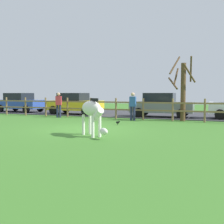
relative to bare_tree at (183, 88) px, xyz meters
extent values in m
plane|color=#3D7528|center=(-3.49, -5.25, -1.88)|extent=(60.00, 60.00, 0.00)
cube|color=#38383D|center=(-3.49, 4.05, -1.85)|extent=(28.00, 7.40, 0.05)
cylinder|color=olive|center=(-12.74, -0.25, -1.23)|extent=(0.11, 0.11, 1.30)
cylinder|color=olive|center=(-10.99, -0.25, -1.23)|extent=(0.11, 0.11, 1.30)
cylinder|color=olive|center=(-9.25, -0.25, -1.23)|extent=(0.11, 0.11, 1.30)
cylinder|color=olive|center=(-7.50, -0.25, -1.23)|extent=(0.11, 0.11, 1.30)
cylinder|color=olive|center=(-5.75, -0.25, -1.23)|extent=(0.11, 0.11, 1.30)
cylinder|color=olive|center=(-4.00, -0.25, -1.23)|extent=(0.11, 0.11, 1.30)
cylinder|color=olive|center=(-2.25, -0.25, -1.23)|extent=(0.11, 0.11, 1.30)
cylinder|color=olive|center=(-0.50, -0.25, -1.23)|extent=(0.11, 0.11, 1.30)
cylinder|color=olive|center=(1.24, -0.25, -1.23)|extent=(0.11, 0.11, 1.30)
cube|color=olive|center=(-4.00, -0.25, -1.30)|extent=(20.98, 0.06, 0.09)
cube|color=olive|center=(-4.00, -0.25, -0.84)|extent=(20.98, 0.06, 0.09)
cylinder|color=#513A23|center=(0.03, 0.01, -0.23)|extent=(0.28, 0.28, 3.30)
cylinder|color=#513A23|center=(-0.50, -0.32, 0.28)|extent=(0.77, 1.15, 0.74)
cylinder|color=#513A23|center=(-0.39, 0.04, 0.68)|extent=(0.16, 0.91, 1.01)
cylinder|color=#513A23|center=(0.39, -0.26, 0.84)|extent=(0.67, 0.83, 1.08)
cylinder|color=#513A23|center=(-0.50, 0.19, 1.34)|extent=(0.48, 1.15, 1.12)
cylinder|color=#513A23|center=(0.43, 0.07, 1.07)|extent=(0.22, 0.90, 1.40)
ellipsoid|color=white|center=(-2.28, -7.02, -0.85)|extent=(1.28, 1.13, 0.56)
cylinder|color=white|center=(-1.87, -7.14, -1.49)|extent=(0.11, 0.11, 0.78)
cylinder|color=white|center=(-2.04, -7.37, -1.49)|extent=(0.11, 0.11, 0.78)
cylinder|color=white|center=(-2.52, -6.67, -1.49)|extent=(0.11, 0.11, 0.78)
cylinder|color=white|center=(-2.68, -6.89, -1.49)|extent=(0.11, 0.11, 0.78)
cylinder|color=white|center=(-1.86, -7.33, -1.03)|extent=(0.61, 0.54, 0.51)
ellipsoid|color=white|center=(-1.52, -7.58, -1.60)|extent=(0.47, 0.42, 0.24)
cube|color=black|center=(-2.08, -7.17, -0.53)|extent=(0.47, 0.37, 0.12)
cylinder|color=black|center=(-2.82, -6.62, -1.00)|extent=(0.18, 0.15, 0.54)
cylinder|color=black|center=(-2.70, -3.25, -1.85)|extent=(0.01, 0.01, 0.06)
cylinder|color=black|center=(-2.70, -3.29, -1.85)|extent=(0.01, 0.01, 0.06)
ellipsoid|color=black|center=(-2.70, -3.27, -1.76)|extent=(0.18, 0.10, 0.12)
sphere|color=black|center=(-2.61, -3.27, -1.71)|extent=(0.07, 0.07, 0.07)
cube|color=yellow|center=(-8.05, 1.69, -1.18)|extent=(4.03, 1.77, 0.70)
cube|color=black|center=(-8.20, 1.70, -0.55)|extent=(1.93, 1.60, 0.56)
cylinder|color=black|center=(-6.68, 2.52, -1.53)|extent=(0.60, 0.19, 0.60)
cylinder|color=black|center=(-6.71, 0.82, -1.53)|extent=(0.60, 0.19, 0.60)
cylinder|color=black|center=(-9.38, 2.57, -1.53)|extent=(0.60, 0.19, 0.60)
cylinder|color=black|center=(-9.41, 0.87, -1.53)|extent=(0.60, 0.19, 0.60)
cylinder|color=black|center=(1.95, 2.80, -1.53)|extent=(0.60, 0.20, 0.60)
cylinder|color=black|center=(1.99, 1.10, -1.53)|extent=(0.60, 0.20, 0.60)
cube|color=slate|center=(-1.57, 1.71, -1.18)|extent=(4.07, 1.87, 0.70)
cube|color=black|center=(-1.72, 1.71, -0.55)|extent=(1.97, 1.65, 0.56)
cylinder|color=black|center=(-0.25, 2.62, -1.53)|extent=(0.61, 0.21, 0.60)
cylinder|color=black|center=(-0.18, 0.92, -1.53)|extent=(0.61, 0.21, 0.60)
cylinder|color=black|center=(-2.95, 2.50, -1.53)|extent=(0.61, 0.21, 0.60)
cylinder|color=black|center=(-2.88, 0.80, -1.53)|extent=(0.61, 0.21, 0.60)
cube|color=#2D4CAD|center=(-13.44, 2.05, -1.18)|extent=(4.05, 1.82, 0.70)
cube|color=black|center=(-13.59, 2.05, -0.55)|extent=(1.95, 1.62, 0.56)
cylinder|color=black|center=(-12.07, 2.86, -1.53)|extent=(0.61, 0.20, 0.60)
cylinder|color=black|center=(-12.12, 1.16, -1.53)|extent=(0.61, 0.20, 0.60)
cylinder|color=black|center=(-14.77, 2.94, -1.53)|extent=(0.61, 0.20, 0.60)
cylinder|color=black|center=(-14.82, 1.24, -1.53)|extent=(0.61, 0.20, 0.60)
cylinder|color=#232847|center=(-7.91, -0.83, -1.47)|extent=(0.14, 0.14, 0.82)
cylinder|color=#232847|center=(-7.74, -0.78, -1.47)|extent=(0.14, 0.14, 0.82)
cube|color=#B7333D|center=(-7.82, -0.81, -0.77)|extent=(0.41, 0.32, 0.58)
sphere|color=tan|center=(-7.82, -0.81, -0.35)|extent=(0.22, 0.22, 0.22)
cylinder|color=#232847|center=(-2.80, -0.84, -1.47)|extent=(0.14, 0.14, 0.82)
cylinder|color=#232847|center=(-2.62, -0.83, -1.47)|extent=(0.14, 0.14, 0.82)
cube|color=#2D569E|center=(-2.71, -0.83, -0.77)|extent=(0.37, 0.23, 0.58)
sphere|color=tan|center=(-2.71, -0.83, -0.35)|extent=(0.22, 0.22, 0.22)
camera|label=1|loc=(2.39, -16.22, -0.29)|focal=44.58mm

